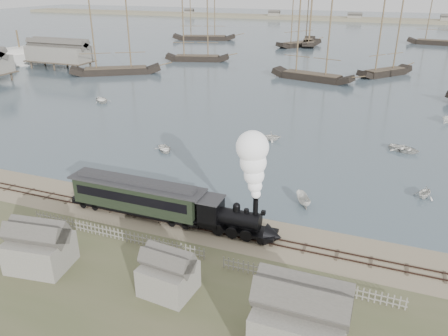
% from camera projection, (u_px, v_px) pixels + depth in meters
% --- Properties ---
extents(ground, '(600.00, 600.00, 0.00)m').
position_uv_depth(ground, '(205.00, 217.00, 46.27)').
color(ground, gray).
rests_on(ground, ground).
extents(harbor_water, '(600.00, 336.00, 0.06)m').
position_uv_depth(harbor_water, '(359.00, 36.00, 191.72)').
color(harbor_water, '#42525F').
rests_on(harbor_water, ground).
extents(rail_track, '(120.00, 1.80, 0.16)m').
position_uv_depth(rail_track, '(198.00, 226.00, 44.55)').
color(rail_track, '#34231C').
rests_on(rail_track, ground).
extents(picket_fence_west, '(19.00, 0.10, 1.20)m').
position_uv_depth(picket_fence_west, '(115.00, 239.00, 42.43)').
color(picket_fence_west, slate).
rests_on(picket_fence_west, ground).
extents(picket_fence_east, '(15.00, 0.10, 1.20)m').
position_uv_depth(picket_fence_east, '(309.00, 288.00, 35.73)').
color(picket_fence_east, slate).
rests_on(picket_fence_east, ground).
extents(shed_left, '(5.00, 4.00, 4.10)m').
position_uv_depth(shed_left, '(43.00, 266.00, 38.46)').
color(shed_left, slate).
rests_on(shed_left, ground).
extents(shed_mid, '(4.00, 3.50, 3.60)m').
position_uv_depth(shed_mid, '(169.00, 291.00, 35.35)').
color(shed_mid, slate).
rests_on(shed_mid, ground).
extents(far_spit, '(500.00, 20.00, 1.80)m').
position_uv_depth(far_spit, '(371.00, 21.00, 260.19)').
color(far_spit, gray).
rests_on(far_spit, ground).
extents(locomotive, '(8.37, 3.12, 10.43)m').
position_uv_depth(locomotive, '(248.00, 193.00, 40.91)').
color(locomotive, black).
rests_on(locomotive, ground).
extents(passenger_coach, '(15.20, 2.93, 3.69)m').
position_uv_depth(passenger_coach, '(137.00, 195.00, 45.94)').
color(passenger_coach, black).
rests_on(passenger_coach, ground).
extents(beached_dinghy, '(3.53, 4.06, 0.70)m').
position_uv_depth(beached_dinghy, '(226.00, 217.00, 45.60)').
color(beached_dinghy, silver).
rests_on(beached_dinghy, ground).
extents(rowboat_0, '(4.22, 4.20, 0.72)m').
position_uv_depth(rowboat_0, '(165.00, 149.00, 63.72)').
color(rowboat_0, silver).
rests_on(rowboat_0, harbor_water).
extents(rowboat_1, '(2.86, 3.17, 1.49)m').
position_uv_depth(rowboat_1, '(272.00, 136.00, 67.79)').
color(rowboat_1, silver).
rests_on(rowboat_1, harbor_water).
extents(rowboat_2, '(3.26, 2.56, 1.20)m').
position_uv_depth(rowboat_2, '(303.00, 200.00, 48.52)').
color(rowboat_2, silver).
rests_on(rowboat_2, harbor_water).
extents(rowboat_3, '(4.44, 5.20, 0.91)m').
position_uv_depth(rowboat_3, '(404.00, 149.00, 63.59)').
color(rowboat_3, silver).
rests_on(rowboat_3, harbor_water).
extents(rowboat_4, '(3.39, 3.21, 1.40)m').
position_uv_depth(rowboat_4, '(425.00, 192.00, 50.07)').
color(rowboat_4, silver).
rests_on(rowboat_4, harbor_water).
extents(rowboat_6, '(5.15, 5.35, 0.90)m').
position_uv_depth(rowboat_6, '(101.00, 100.00, 89.43)').
color(rowboat_6, silver).
rests_on(rowboat_6, harbor_water).
extents(schooner_0, '(22.53, 16.96, 20.00)m').
position_uv_depth(schooner_0, '(113.00, 35.00, 111.79)').
color(schooner_0, black).
rests_on(schooner_0, harbor_water).
extents(schooner_1, '(19.68, 9.65, 20.00)m').
position_uv_depth(schooner_1, '(197.00, 27.00, 130.04)').
color(schooner_1, black).
rests_on(schooner_1, harbor_water).
extents(schooner_2, '(21.27, 9.76, 20.00)m').
position_uv_depth(schooner_2, '(315.00, 39.00, 104.81)').
color(schooner_2, black).
rests_on(schooner_2, harbor_water).
extents(schooner_3, '(13.86, 15.94, 20.00)m').
position_uv_depth(schooner_3, '(390.00, 36.00, 109.76)').
color(schooner_3, black).
rests_on(schooner_3, harbor_water).
extents(schooner_6, '(26.15, 13.43, 20.00)m').
position_uv_depth(schooner_6, '(204.00, 14.00, 176.47)').
color(schooner_6, black).
rests_on(schooner_6, harbor_water).
extents(schooner_7, '(14.81, 19.19, 20.00)m').
position_uv_depth(schooner_7, '(301.00, 18.00, 158.89)').
color(schooner_7, black).
rests_on(schooner_7, harbor_water).
extents(schooner_8, '(22.74, 7.42, 20.00)m').
position_uv_depth(schooner_8, '(443.00, 17.00, 163.18)').
color(schooner_8, black).
rests_on(schooner_8, harbor_water).
extents(schooner_10, '(8.06, 21.83, 20.00)m').
position_uv_depth(schooner_10, '(311.00, 17.00, 162.45)').
color(schooner_10, black).
rests_on(schooner_10, harbor_water).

